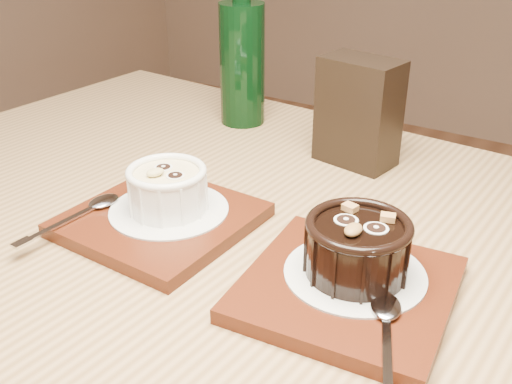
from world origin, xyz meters
TOP-DOWN VIEW (x-y plane):
  - table at (0.17, 0.11)m, footprint 1.25×0.88m
  - tray_left at (0.04, 0.10)m, footprint 0.19×0.19m
  - doily_left at (0.04, 0.11)m, footprint 0.13×0.13m
  - ramekin_white at (0.04, 0.11)m, footprint 0.09×0.09m
  - spoon_left at (-0.03, 0.05)m, footprint 0.03×0.14m
  - tray_right at (0.26, 0.09)m, footprint 0.20×0.20m
  - doily_right at (0.26, 0.11)m, footprint 0.13×0.13m
  - ramekin_dark at (0.26, 0.11)m, footprint 0.10×0.10m
  - spoon_right at (0.32, 0.04)m, footprint 0.08×0.13m
  - condiment_stand at (0.15, 0.37)m, footprint 0.11×0.08m
  - green_bottle at (-0.06, 0.42)m, footprint 0.07×0.07m

SIDE VIEW (x-z plane):
  - table at x=0.17m, z-range 0.28..1.03m
  - tray_left at x=0.04m, z-range 0.75..0.76m
  - tray_right at x=0.26m, z-range 0.75..0.76m
  - doily_left at x=0.04m, z-range 0.77..0.77m
  - doily_right at x=0.26m, z-range 0.77..0.77m
  - spoon_left at x=-0.03m, z-range 0.77..0.77m
  - spoon_right at x=0.32m, z-range 0.77..0.77m
  - ramekin_white at x=0.04m, z-range 0.77..0.82m
  - ramekin_dark at x=0.26m, z-range 0.77..0.82m
  - condiment_stand at x=0.15m, z-range 0.75..0.89m
  - green_bottle at x=-0.06m, z-range 0.72..0.98m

